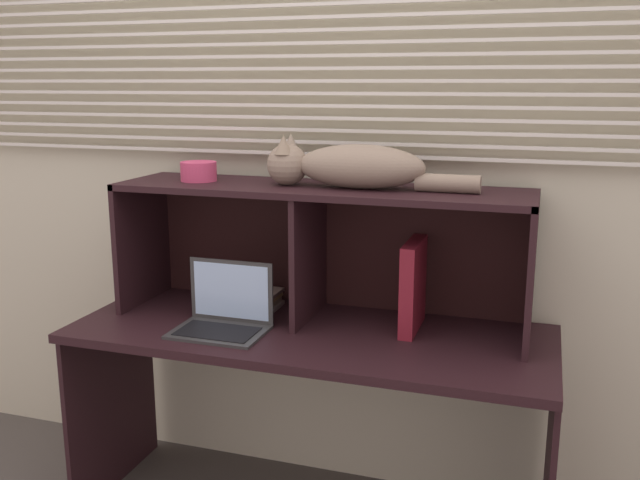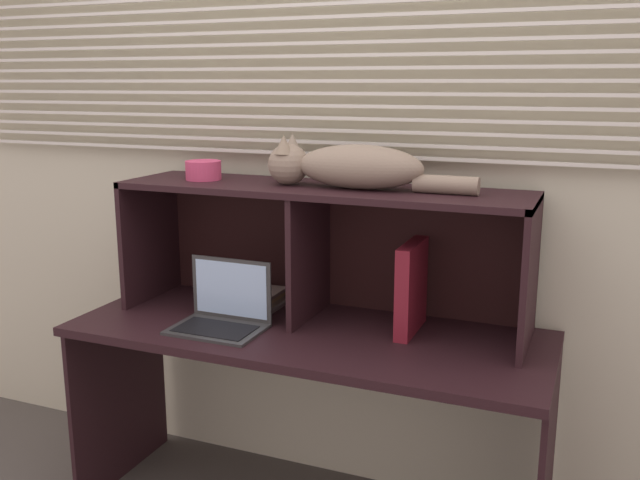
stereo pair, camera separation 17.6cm
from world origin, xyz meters
name	(u,v)px [view 1 (the left image)]	position (x,y,z in m)	size (l,w,h in m)	color
back_panel_with_blinds	(340,158)	(0.00, 0.55, 1.26)	(4.40, 0.08, 2.50)	beige
desk	(309,365)	(0.00, 0.20, 0.59)	(1.61, 0.62, 0.72)	black
hutch_shelf_unit	(322,225)	(0.00, 0.35, 1.05)	(1.42, 0.37, 0.47)	black
cat	(348,166)	(0.10, 0.32, 1.26)	(0.72, 0.17, 0.17)	gray
laptop	(224,316)	(-0.27, 0.11, 0.77)	(0.30, 0.22, 0.23)	#363636
binder_upright	(413,286)	(0.33, 0.32, 0.87)	(0.05, 0.24, 0.30)	maroon
book_stack	(248,303)	(-0.27, 0.31, 0.75)	(0.19, 0.25, 0.06)	gray
small_basket	(199,171)	(-0.45, 0.32, 1.22)	(0.13, 0.13, 0.07)	#D0426B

